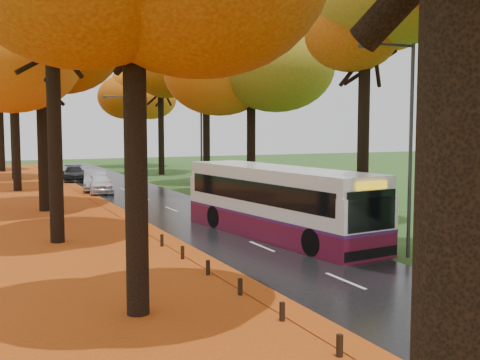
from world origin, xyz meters
TOP-DOWN VIEW (x-y plane):
  - road at (0.00, 25.00)m, footprint 6.50×90.00m
  - centre_line at (0.00, 25.00)m, footprint 0.12×90.00m
  - leaf_verge at (-9.00, 25.00)m, footprint 12.00×90.00m
  - leaf_drift at (-3.05, 25.00)m, footprint 0.90×90.00m
  - trees_left at (-7.18, 27.06)m, footprint 9.20×74.00m
  - trees_right at (7.19, 26.91)m, footprint 9.30×74.20m
  - bollard_row at (-3.70, 4.70)m, footprint 0.11×23.51m
  - streetlamp_near at (3.95, 8.00)m, footprint 2.45×0.18m
  - streetlamp_mid at (3.95, 30.00)m, footprint 2.45×0.18m
  - streetlamp_far at (3.95, 52.00)m, footprint 2.45×0.18m
  - bus at (1.64, 13.68)m, footprint 4.21×12.01m
  - car_white at (-2.16, 34.12)m, footprint 2.06×4.32m
  - car_silver at (-2.13, 35.89)m, footprint 2.52×4.92m
  - car_dark at (-2.34, 44.64)m, footprint 2.39×4.77m

SIDE VIEW (x-z plane):
  - leaf_verge at x=-9.00m, z-range 0.00..0.02m
  - road at x=0.00m, z-range 0.00..0.04m
  - leaf_drift at x=-3.05m, z-range 0.04..0.05m
  - centre_line at x=0.00m, z-range 0.04..0.05m
  - bollard_row at x=-3.70m, z-range 0.00..0.52m
  - car_dark at x=-2.34m, z-range 0.04..1.37m
  - car_white at x=-2.16m, z-range 0.04..1.47m
  - car_silver at x=-2.13m, z-range 0.04..1.59m
  - bus at x=1.64m, z-range 0.11..3.21m
  - streetlamp_near at x=3.95m, z-range 0.71..8.71m
  - streetlamp_mid at x=3.95m, z-range 0.71..8.71m
  - streetlamp_far at x=3.95m, z-range 0.71..8.71m
  - trees_left at x=-7.18m, z-range 2.59..16.48m
  - trees_right at x=7.19m, z-range 2.71..16.67m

